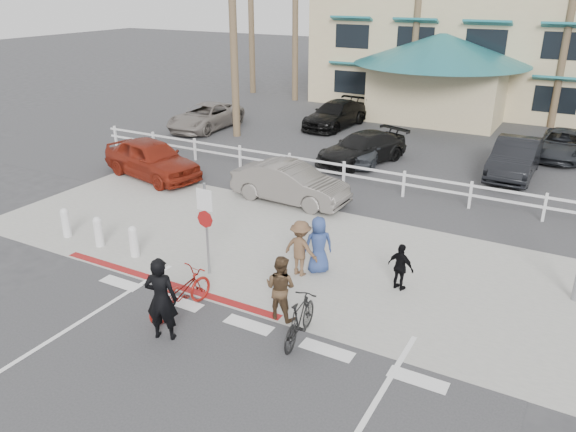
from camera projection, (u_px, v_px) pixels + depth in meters
The scene contains 29 objects.
ground at pixel (234, 338), 12.47m from camera, with size 140.00×140.00×0.00m, color #333335.
bike_path at pixel (176, 391), 10.86m from camera, with size 12.00×16.00×0.01m, color #333335.
sidewalk_plaza at pixel (322, 258), 16.10m from camera, with size 22.00×7.00×0.01m, color gray.
cross_street at pixel (373, 212), 19.33m from camera, with size 40.00×5.00×0.01m, color #333335.
parking_lot at pixel (445, 148), 27.00m from camera, with size 50.00×16.00×0.01m, color #333335.
curb_red at pixel (165, 283), 14.79m from camera, with size 7.00×0.25×0.02m, color maroon.
rail_fence at pixel (406, 184), 20.53m from camera, with size 29.40×0.16×1.00m, color silver, non-canonical shape.
building at pixel (542, 13), 34.43m from camera, with size 28.00×16.00×11.30m, color #CFBB8D, non-canonical shape.
sign_post at pixel (207, 225), 14.73m from camera, with size 0.50×0.10×2.90m, color gray, non-canonical shape.
bollard_0 at pixel (134, 241), 16.06m from camera, with size 0.26×0.26×0.95m, color silver, non-canonical shape.
bollard_1 at pixel (99, 232), 16.69m from camera, with size 0.26×0.26×0.95m, color silver, non-canonical shape.
bollard_2 at pixel (66, 223), 17.32m from camera, with size 0.26×0.26×0.95m, color silver, non-canonical shape.
palm_5 at pixel (573, 1), 28.37m from camera, with size 4.00×4.00×13.00m, color #153615, non-canonical shape.
palm_10 at pixel (233, 13), 26.77m from camera, with size 4.00×4.00×12.00m, color #153615, non-canonical shape.
bike_red at pixel (180, 293), 13.31m from camera, with size 0.67×1.93×1.02m, color maroon.
rider_red at pixel (161, 299), 12.14m from camera, with size 0.72×0.47×1.97m, color black.
bike_black at pixel (300, 319), 12.24m from camera, with size 0.49×1.73×1.04m, color black.
rider_black at pixel (281, 288), 12.97m from camera, with size 0.78×0.60×1.60m, color #453220.
pedestrian_a at pixel (301, 248), 14.94m from camera, with size 1.01×0.58×1.56m, color brown.
pedestrian_child at pixel (401, 267), 14.24m from camera, with size 0.75×0.31×1.27m, color black.
pedestrian_b at pixel (318, 245), 15.08m from camera, with size 0.78×0.51×1.60m, color navy.
car_white_sedan at pixel (290, 183), 20.05m from camera, with size 1.50×4.29×1.41m, color #615C57.
car_red_compact at pixel (152, 159), 22.56m from camera, with size 1.87×4.64×1.58m, color maroon.
lot_car_0 at pixel (206, 117), 30.18m from camera, with size 2.26×4.90×1.36m, color slate.
lot_car_1 at pixel (362, 148), 24.45m from camera, with size 1.85×4.55×1.32m, color black.
lot_car_2 at pixel (367, 149), 24.57m from camera, with size 1.45×3.61×1.23m, color #2F3339.
lot_car_3 at pixel (515, 158), 22.75m from camera, with size 1.61×4.62×1.52m, color black.
lot_car_4 at pixel (335, 115), 30.60m from camera, with size 1.95×4.80×1.39m, color black.
lot_car_5 at pixel (563, 144), 25.25m from camera, with size 2.03×4.40×1.22m, color #212428.
Camera 1 is at (6.14, -8.57, 7.30)m, focal length 35.00 mm.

